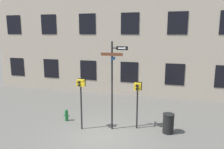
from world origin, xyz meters
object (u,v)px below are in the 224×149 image
Objects in this scene: street_sign_pole at (113,79)px; fire_hydrant at (67,115)px; pedestrian_signal_left at (81,90)px; pedestrian_signal_right at (137,92)px; trash_bin at (168,123)px.

street_sign_pole is 3.67m from fire_hydrant.
fire_hydrant is (-1.26, 0.77, -1.75)m from pedestrian_signal_left.
street_sign_pole reaches higher than pedestrian_signal_right.
street_sign_pole is 1.84× the size of pedestrian_signal_right.
trash_bin is at bearing -0.58° from fire_hydrant.
pedestrian_signal_right is 2.47× the size of trash_bin.
fire_hydrant is (-2.82, 0.35, -2.32)m from street_sign_pole.
pedestrian_signal_left is at bearing -170.57° from trash_bin.
pedestrian_signal_left is 2.67× the size of trash_bin.
pedestrian_signal_left reaches higher than fire_hydrant.
pedestrian_signal_right is 4.30m from fire_hydrant.
pedestrian_signal_left is 2.86m from pedestrian_signal_right.
pedestrian_signal_right is (2.73, 0.84, -0.14)m from pedestrian_signal_left.
street_sign_pole is 6.71× the size of fire_hydrant.
pedestrian_signal_left is 3.94× the size of fire_hydrant.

